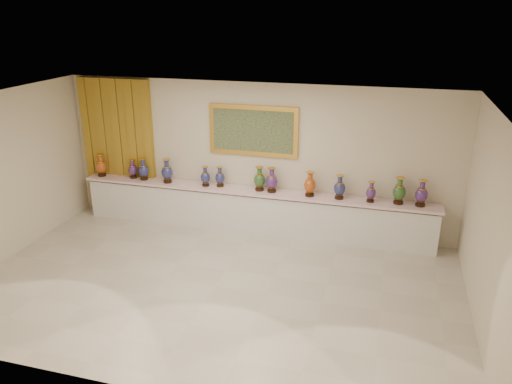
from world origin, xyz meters
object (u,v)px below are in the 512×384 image
vase_0 (101,166)px  counter (252,211)px  vase_1 (133,170)px  vase_2 (144,170)px

vase_0 → counter: bearing=0.7°
vase_0 → vase_1: size_ratio=1.19×
vase_1 → vase_2: size_ratio=0.88×
vase_0 → vase_2: bearing=1.3°
vase_1 → vase_2: bearing=-8.0°
counter → vase_0: 3.45m
vase_0 → vase_2: 1.00m
vase_1 → vase_2: 0.28m
vase_1 → vase_2: (0.27, -0.04, 0.02)m
vase_1 → vase_2: vase_2 is taller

